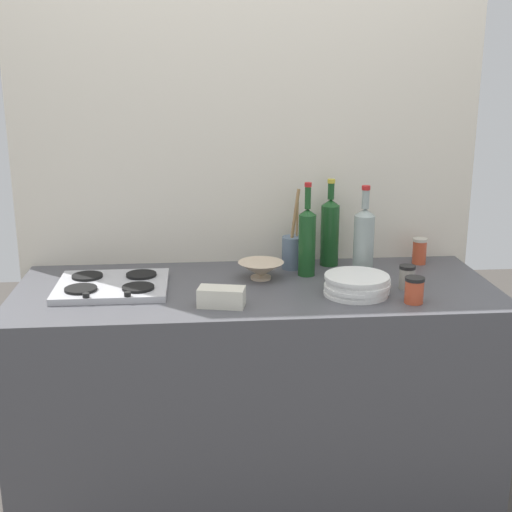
% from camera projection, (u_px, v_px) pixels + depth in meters
% --- Properties ---
extents(ground_plane, '(6.00, 6.00, 0.00)m').
position_uv_depth(ground_plane, '(256.00, 494.00, 2.81)').
color(ground_plane, '#47423D').
rests_on(ground_plane, ground).
extents(counter_block, '(1.80, 0.70, 0.90)m').
position_uv_depth(counter_block, '(256.00, 395.00, 2.69)').
color(counter_block, '#4C4C51').
rests_on(counter_block, ground).
extents(backsplash_panel, '(1.90, 0.06, 2.29)m').
position_uv_depth(backsplash_panel, '(248.00, 203.00, 2.87)').
color(backsplash_panel, beige).
rests_on(backsplash_panel, ground).
extents(stovetop_hob, '(0.41, 0.35, 0.04)m').
position_uv_depth(stovetop_hob, '(112.00, 285.00, 2.54)').
color(stovetop_hob, '#B2B2B7').
rests_on(stovetop_hob, counter_block).
extents(plate_stack, '(0.24, 0.24, 0.07)m').
position_uv_depth(plate_stack, '(357.00, 285.00, 2.47)').
color(plate_stack, white).
rests_on(plate_stack, counter_block).
extents(wine_bottle_leftmost, '(0.08, 0.08, 0.36)m').
position_uv_depth(wine_bottle_leftmost, '(330.00, 231.00, 2.81)').
color(wine_bottle_leftmost, '#19471E').
rests_on(wine_bottle_leftmost, counter_block).
extents(wine_bottle_mid_left, '(0.08, 0.08, 0.36)m').
position_uv_depth(wine_bottle_mid_left, '(364.00, 242.00, 2.63)').
color(wine_bottle_mid_left, gray).
rests_on(wine_bottle_mid_left, counter_block).
extents(wine_bottle_mid_right, '(0.07, 0.07, 0.37)m').
position_uv_depth(wine_bottle_mid_right, '(307.00, 240.00, 2.67)').
color(wine_bottle_mid_right, '#19471E').
rests_on(wine_bottle_mid_right, counter_block).
extents(mixing_bowl, '(0.18, 0.18, 0.07)m').
position_uv_depth(mixing_bowl, '(261.00, 269.00, 2.65)').
color(mixing_bowl, beige).
rests_on(mixing_bowl, counter_block).
extents(butter_dish, '(0.17, 0.11, 0.07)m').
position_uv_depth(butter_dish, '(221.00, 297.00, 2.35)').
color(butter_dish, silver).
rests_on(butter_dish, counter_block).
extents(utensil_crock, '(0.09, 0.09, 0.33)m').
position_uv_depth(utensil_crock, '(293.00, 251.00, 2.78)').
color(utensil_crock, slate).
rests_on(utensil_crock, counter_block).
extents(condiment_jar_front, '(0.07, 0.07, 0.09)m').
position_uv_depth(condiment_jar_front, '(414.00, 290.00, 2.38)').
color(condiment_jar_front, '#C64C2D').
rests_on(condiment_jar_front, counter_block).
extents(condiment_jar_rear, '(0.06, 0.06, 0.11)m').
position_uv_depth(condiment_jar_rear, '(419.00, 251.00, 2.85)').
color(condiment_jar_rear, '#C64C2D').
rests_on(condiment_jar_rear, counter_block).
extents(condiment_jar_spare, '(0.06, 0.06, 0.09)m').
position_uv_depth(condiment_jar_spare, '(407.00, 277.00, 2.54)').
color(condiment_jar_spare, '#9E998C').
rests_on(condiment_jar_spare, counter_block).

